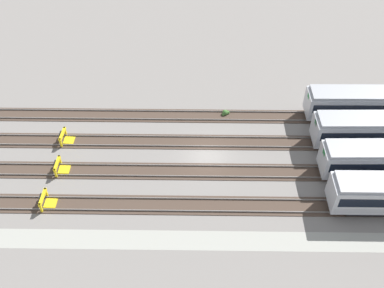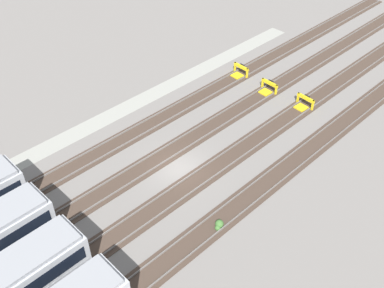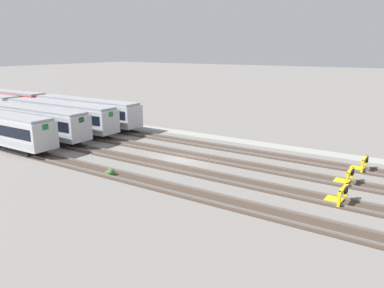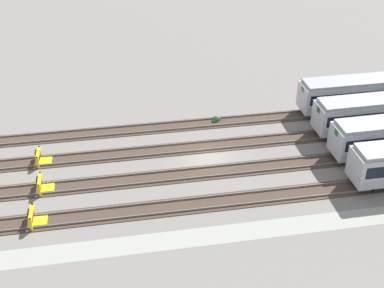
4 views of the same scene
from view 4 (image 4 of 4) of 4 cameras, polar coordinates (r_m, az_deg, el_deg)
The scene contains 11 objects.
ground_plane at distance 48.96m, azimuth 1.79°, elevation -1.61°, with size 400.00×400.00×0.00m, color gray.
service_walkway at distance 41.18m, azimuth 4.62°, elevation -9.41°, with size 54.00×2.00×0.01m, color #9E9E93.
rail_track_nearest at distance 43.96m, azimuth 3.43°, elevation -6.12°, with size 90.00×2.23×0.21m.
rail_track_near_inner at distance 47.24m, azimuth 2.30°, elevation -2.98°, with size 90.00×2.24×0.21m.
rail_track_middle at distance 50.66m, azimuth 1.32°, elevation -0.25°, with size 90.00×2.24×0.21m.
rail_track_far_inner at distance 54.19m, azimuth 0.47°, elevation 2.13°, with size 90.00×2.23×0.21m.
subway_car_front_row_right_inner at distance 59.73m, azimuth 19.74°, elevation 5.32°, with size 18.01×2.93×3.70m.
bumper_stop_nearest_track at distance 43.33m, azimuth -16.37°, elevation -7.53°, with size 1.36×2.01×1.22m.
bumper_stop_near_inner_track at distance 46.60m, azimuth -15.58°, elevation -4.19°, with size 1.35×2.00×1.22m.
bumper_stop_middle_track at distance 50.11m, azimuth -15.75°, elevation -1.39°, with size 1.38×2.01×1.22m.
weed_clump at distance 54.77m, azimuth 2.61°, elevation 2.68°, with size 0.92×0.70×0.64m.
Camera 4 is at (-8.47, -39.65, 27.44)m, focal length 50.00 mm.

